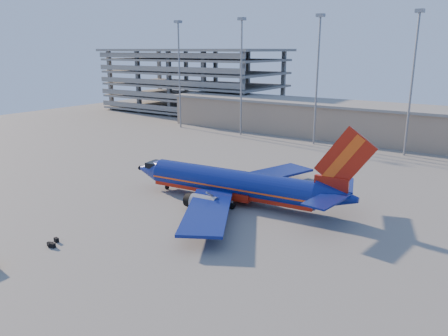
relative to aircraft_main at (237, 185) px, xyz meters
The scene contains 6 objects.
ground 3.93m from the aircraft_main, 131.23° to the right, with size 220.00×220.00×0.00m, color slate.
terminal_building 56.41m from the aircraft_main, 81.76° to the left, with size 122.00×16.00×8.50m.
parking_garage 96.60m from the aircraft_main, 131.66° to the left, with size 62.00×32.00×21.40m.
light_mast_row 46.38m from the aircraft_main, 85.98° to the left, with size 101.60×1.60×28.65m.
aircraft_main is the anchor object (origin of this frame).
luggage_pile 25.55m from the aircraft_main, 111.27° to the right, with size 1.56×1.74×0.51m.
Camera 1 is at (33.77, -47.66, 21.14)m, focal length 35.00 mm.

